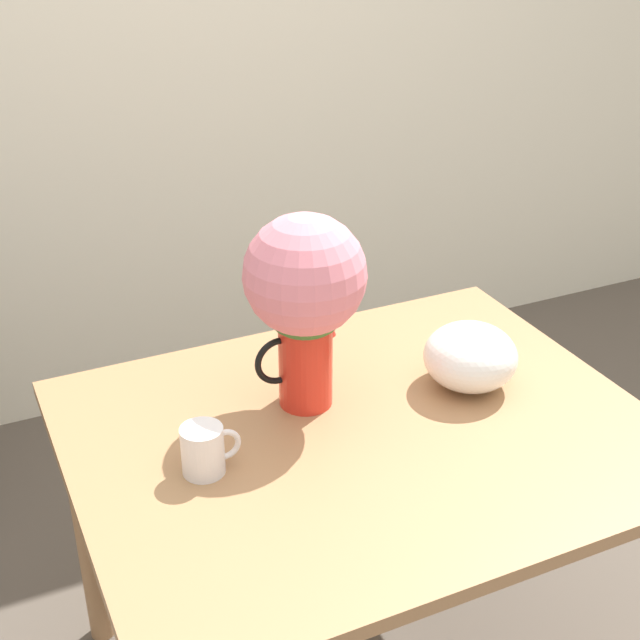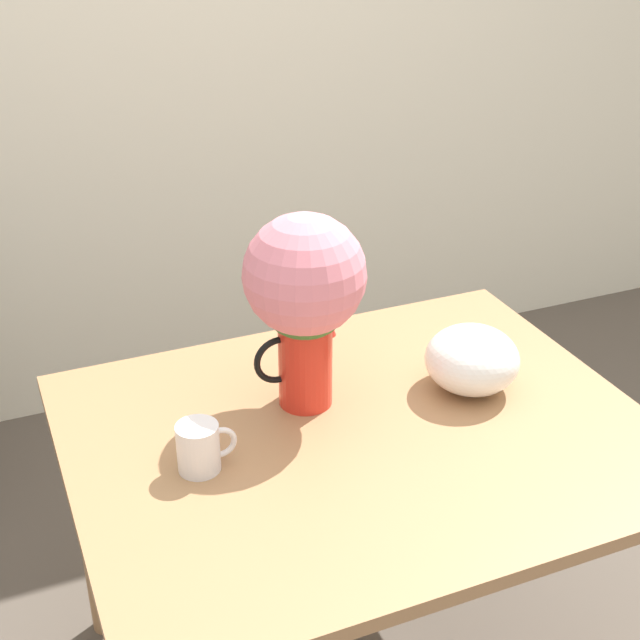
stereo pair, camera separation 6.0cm
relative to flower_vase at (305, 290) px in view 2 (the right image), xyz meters
The scene contains 5 objects.
wall_back 1.40m from the flower_vase, 83.43° to the left, with size 8.00×0.05×2.60m.
table 0.39m from the flower_vase, 64.32° to the right, with size 1.15×0.92×0.73m.
flower_vase is the anchor object (origin of this frame).
coffee_mug 0.37m from the flower_vase, 152.81° to the right, with size 0.12×0.08×0.10m.
white_bowl 0.41m from the flower_vase, 13.79° to the right, with size 0.20×0.20×0.14m.
Camera 2 is at (-0.74, -1.15, 1.75)m, focal length 50.00 mm.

